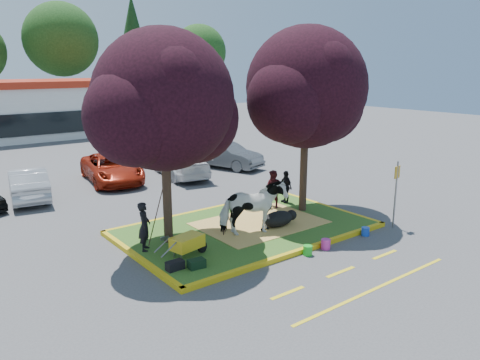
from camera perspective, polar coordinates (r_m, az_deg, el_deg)
ground at (r=16.21m, az=0.78°, el=-6.19°), size 90.00×90.00×0.00m
median_island at (r=16.19m, az=0.78°, el=-5.94°), size 8.00×5.00×0.15m
curb_near at (r=14.39m, az=7.23°, el=-8.64°), size 8.30×0.16×0.15m
curb_far at (r=18.17m, az=-4.28°, el=-3.75°), size 8.30×0.16×0.15m
curb_left at (r=14.19m, az=-12.43°, el=-9.19°), size 0.16×5.30×0.15m
curb_right at (r=18.86m, az=10.56°, el=-3.29°), size 0.16×5.30×0.15m
straw_bedding at (r=16.52m, az=2.42°, el=-5.24°), size 4.20×3.00×0.01m
tree_purple_left at (r=14.07m, az=-9.18°, el=8.81°), size 5.06×4.20×6.51m
tree_purple_right at (r=17.36m, az=8.16°, el=10.42°), size 5.30×4.40×6.82m
fire_lane_stripe_a at (r=12.09m, az=5.82°, el=-13.53°), size 1.10×0.12×0.01m
fire_lane_stripe_b at (r=13.42m, az=12.17°, el=-10.90°), size 1.10×0.12×0.01m
fire_lane_stripe_c at (r=14.90m, az=17.24°, el=-8.68°), size 1.10×0.12×0.01m
fire_lane_long at (r=12.76m, az=16.35°, el=-12.51°), size 6.00×0.10×0.01m
retail_building at (r=41.67m, az=-21.71°, el=8.30°), size 20.40×8.40×4.40m
treeline at (r=50.74m, az=-26.30°, el=14.90°), size 46.58×7.80×14.63m
cow at (r=15.17m, az=1.56°, el=-3.43°), size 2.32×1.57×1.80m
calf at (r=16.16m, az=4.65°, el=-4.75°), size 1.31×0.88×0.53m
handler at (r=14.23m, az=-11.58°, el=-5.55°), size 0.60×0.65×1.49m
visitor_a at (r=18.08m, az=4.09°, el=-1.14°), size 0.67×0.80×1.48m
visitor_b at (r=18.88m, az=5.59°, el=-0.80°), size 0.44×0.81×1.30m
wheelbarrow at (r=13.66m, az=-6.41°, el=-7.56°), size 1.69×0.75×0.63m
gear_bag_dark at (r=12.99m, az=-7.93°, el=-10.27°), size 0.49×0.27×0.25m
gear_bag_green at (r=13.03m, az=-5.32°, el=-10.12°), size 0.49×0.33×0.25m
sign_post at (r=16.97m, az=18.49°, el=-0.86°), size 0.33×0.07×2.37m
bucket_green at (r=14.31m, az=8.25°, el=-8.49°), size 0.30×0.30×0.30m
bucket_pink at (r=14.85m, az=10.40°, el=-7.71°), size 0.38×0.38×0.31m
bucket_blue at (r=16.27m, az=15.03°, el=-6.08°), size 0.34×0.34×0.28m
car_silver at (r=21.72m, az=-24.43°, el=-0.40°), size 2.10×4.30×1.36m
car_red at (r=23.61m, az=-15.37°, el=1.42°), size 3.00×5.20×1.36m
car_white at (r=24.10m, az=-7.19°, el=2.04°), size 2.75×4.94×1.35m
car_grey at (r=25.98m, az=-1.77°, el=3.07°), size 2.79×4.54×1.41m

